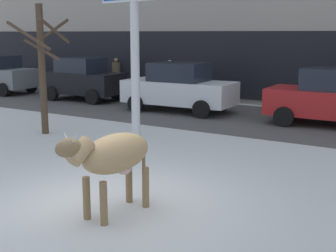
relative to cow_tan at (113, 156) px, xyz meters
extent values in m
plane|color=silver|center=(-0.49, 0.33, -0.99)|extent=(120.00, 120.00, 0.00)
cube|color=#514F4C|center=(-0.49, 9.26, -0.99)|extent=(60.00, 5.60, 0.01)
cube|color=black|center=(-0.49, 12.45, 0.61)|extent=(43.12, 0.10, 2.80)
ellipsoid|color=tan|center=(0.01, 0.07, 0.03)|extent=(0.77, 1.46, 0.64)
cylinder|color=olive|center=(0.14, -0.44, -0.64)|extent=(0.12, 0.12, 0.70)
cylinder|color=olive|center=(-0.24, -0.39, -0.64)|extent=(0.12, 0.12, 0.70)
cylinder|color=olive|center=(0.26, 0.53, -0.64)|extent=(0.12, 0.12, 0.70)
cylinder|color=olive|center=(-0.13, 0.58, -0.64)|extent=(0.12, 0.12, 0.70)
cylinder|color=tan|center=(-0.08, -0.67, 0.21)|extent=(0.32, 0.50, 0.44)
ellipsoid|color=olive|center=(-0.11, -0.89, 0.31)|extent=(0.29, 0.47, 0.28)
cone|color=beige|center=(0.00, -0.87, 0.47)|extent=(0.12, 0.07, 0.15)
cone|color=beige|center=(-0.21, -0.84, 0.47)|extent=(0.12, 0.07, 0.15)
cylinder|color=olive|center=(0.09, 0.73, -0.22)|extent=(0.06, 0.06, 0.60)
ellipsoid|color=beige|center=(0.03, 0.24, -0.27)|extent=(0.27, 0.31, 0.20)
cylinder|color=silver|center=(-2.90, 4.67, 0.91)|extent=(0.24, 0.24, 3.80)
cube|color=slate|center=(-14.49, 9.45, -0.22)|extent=(3.56, 1.84, 0.90)
cylinder|color=black|center=(-13.39, 10.35, -0.67)|extent=(0.65, 0.25, 0.64)
cylinder|color=black|center=(-13.32, 8.65, -0.67)|extent=(0.65, 0.25, 0.64)
cube|color=black|center=(-9.32, 9.73, -0.22)|extent=(3.56, 1.84, 0.90)
cube|color=#1E232D|center=(-9.47, 9.73, 0.55)|extent=(1.86, 1.57, 0.64)
cylinder|color=black|center=(-8.22, 10.63, -0.67)|extent=(0.65, 0.25, 0.64)
cylinder|color=black|center=(-8.15, 8.93, -0.67)|extent=(0.65, 0.25, 0.64)
cylinder|color=black|center=(-10.49, 10.54, -0.67)|extent=(0.65, 0.25, 0.64)
cylinder|color=black|center=(-10.42, 8.84, -0.67)|extent=(0.65, 0.25, 0.64)
cube|color=white|center=(-4.24, 9.34, -0.25)|extent=(4.27, 1.93, 0.84)
cube|color=#1E232D|center=(-4.24, 9.34, 0.51)|extent=(2.06, 1.63, 0.68)
cylinder|color=black|center=(-2.91, 10.27, -0.67)|extent=(0.65, 0.25, 0.64)
cylinder|color=black|center=(-2.84, 8.51, -0.67)|extent=(0.65, 0.25, 0.64)
cylinder|color=black|center=(-5.64, 10.16, -0.67)|extent=(0.65, 0.25, 0.64)
cylinder|color=black|center=(-5.57, 8.41, -0.67)|extent=(0.65, 0.25, 0.64)
cube|color=red|center=(1.39, 9.51, -0.25)|extent=(4.27, 1.93, 0.84)
cube|color=#1E232D|center=(1.39, 9.51, 0.51)|extent=(2.06, 1.63, 0.68)
cylinder|color=black|center=(-0.01, 10.34, -0.67)|extent=(0.65, 0.25, 0.64)
cylinder|color=black|center=(0.06, 8.58, -0.67)|extent=(0.65, 0.25, 0.64)
cylinder|color=#282833|center=(-9.53, 12.33, -0.55)|extent=(0.24, 0.24, 0.88)
cube|color=brown|center=(-9.53, 12.33, 0.21)|extent=(0.36, 0.22, 0.64)
sphere|color=#9E7051|center=(-9.53, 12.33, 0.64)|extent=(0.20, 0.20, 0.20)
cylinder|color=#282833|center=(-6.48, 12.33, -0.55)|extent=(0.24, 0.24, 0.88)
cube|color=#232328|center=(-6.48, 12.33, 0.21)|extent=(0.36, 0.22, 0.64)
sphere|color=tan|center=(-6.48, 12.33, 0.64)|extent=(0.20, 0.20, 0.20)
cylinder|color=#4C3828|center=(-5.63, 3.87, 0.88)|extent=(0.20, 0.20, 3.74)
cylinder|color=#4C3828|center=(-5.28, 3.57, 1.48)|extent=(0.70, 0.80, 0.64)
cylinder|color=#4C3828|center=(-5.08, 3.89, 2.00)|extent=(0.13, 1.16, 0.73)
cylinder|color=#4C3828|center=(-5.44, 3.27, 1.86)|extent=(1.27, 0.48, 0.80)
cylinder|color=#4C3828|center=(-5.61, 4.41, 2.04)|extent=(1.13, 0.13, 0.61)
camera|label=1|loc=(4.55, -5.69, 1.94)|focal=49.70mm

